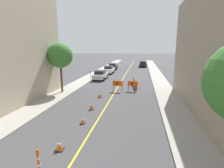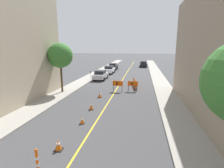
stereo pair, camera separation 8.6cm
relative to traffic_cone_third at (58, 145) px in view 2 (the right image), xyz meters
name	(u,v)px [view 2 (the right image)]	position (x,y,z in m)	size (l,w,h in m)	color
lane_stripe	(126,74)	(1.06, 27.34, -0.28)	(0.12, 72.84, 0.01)	gold
sidewalk_left	(97,73)	(-5.03, 27.34, -0.21)	(2.44, 72.84, 0.13)	#9E998E
sidewalk_right	(157,75)	(7.16, 27.34, -0.21)	(2.44, 72.84, 0.13)	#9E998E
traffic_cone_third	(58,145)	(0.00, 0.00, 0.00)	(0.44, 0.44, 0.57)	black
traffic_cone_fourth	(82,120)	(0.14, 3.39, -0.03)	(0.35, 0.35, 0.51)	black
traffic_cone_fifth	(91,106)	(-0.04, 6.29, 0.04)	(0.38, 0.38, 0.66)	black
traffic_cone_farthest	(100,95)	(-0.21, 10.13, 0.02)	(0.43, 0.43, 0.62)	black
delineator_post_front	(37,165)	(0.08, -2.01, 0.30)	(0.37, 0.37, 1.33)	black
arrow_barricade_primary	(118,84)	(1.38, 13.02, 0.70)	(1.27, 0.18, 1.36)	#EF560C
arrow_barricade_secondary	(133,84)	(3.20, 13.50, 0.65)	(1.26, 0.11, 1.28)	#EF560C
safety_mesh_fence	(135,83)	(3.34, 16.11, 0.25)	(0.70, 4.48, 1.07)	#EF560C
parked_car_curb_near	(101,75)	(-2.61, 20.56, 0.52)	(1.95, 4.35, 1.59)	#B7B7BC
parked_car_curb_mid	(109,70)	(-2.49, 27.72, 0.52)	(1.94, 4.32, 1.59)	silver
parked_car_curb_far	(113,67)	(-2.68, 33.63, 0.52)	(1.94, 4.34, 1.59)	black
parked_car_opposite_side	(143,64)	(4.53, 41.06, 0.52)	(1.98, 4.37, 1.59)	black
parking_meter_near_curb	(91,74)	(-4.16, 19.90, 0.81)	(0.12, 0.11, 1.36)	#4C4C51
street_tree_left_near	(60,56)	(-5.15, 11.30, 4.18)	(2.89, 2.89, 5.79)	#4C3823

